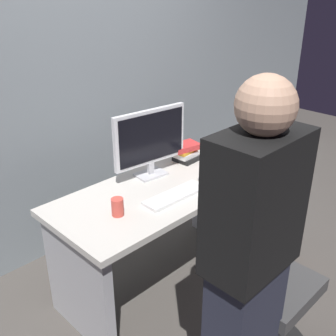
# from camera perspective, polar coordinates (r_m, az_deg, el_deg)

# --- Properties ---
(ground_plane) EXTENTS (9.00, 9.00, 0.00)m
(ground_plane) POSITION_cam_1_polar(r_m,az_deg,el_deg) (2.97, -0.71, -15.23)
(ground_plane) COLOR #4C4742
(wall_back) EXTENTS (6.40, 0.10, 3.00)m
(wall_back) POSITION_cam_1_polar(r_m,az_deg,el_deg) (2.99, -13.22, 16.36)
(wall_back) COLOR gray
(wall_back) RESTS_ON ground
(desk) EXTENTS (1.46, 0.67, 0.73)m
(desk) POSITION_cam_1_polar(r_m,az_deg,el_deg) (2.67, -0.76, -6.92)
(desk) COLOR beige
(desk) RESTS_ON ground
(office_chair) EXTENTS (0.52, 0.52, 0.94)m
(office_chair) POSITION_cam_1_polar(r_m,az_deg,el_deg) (2.32, 12.85, -15.68)
(office_chair) COLOR black
(office_chair) RESTS_ON ground
(person_at_desk) EXTENTS (0.40, 0.24, 1.64)m
(person_at_desk) POSITION_cam_1_polar(r_m,az_deg,el_deg) (1.75, 11.34, -13.49)
(person_at_desk) COLOR #262838
(person_at_desk) RESTS_ON ground
(monitor) EXTENTS (0.54, 0.16, 0.46)m
(monitor) POSITION_cam_1_polar(r_m,az_deg,el_deg) (2.61, -2.52, 4.02)
(monitor) COLOR silver
(monitor) RESTS_ON desk
(keyboard) EXTENTS (0.43, 0.15, 0.02)m
(keyboard) POSITION_cam_1_polar(r_m,az_deg,el_deg) (2.44, 1.04, -3.88)
(keyboard) COLOR white
(keyboard) RESTS_ON desk
(mouse) EXTENTS (0.06, 0.10, 0.03)m
(mouse) POSITION_cam_1_polar(r_m,az_deg,el_deg) (2.63, 5.17, -1.63)
(mouse) COLOR white
(mouse) RESTS_ON desk
(cup_near_keyboard) EXTENTS (0.07, 0.07, 0.10)m
(cup_near_keyboard) POSITION_cam_1_polar(r_m,az_deg,el_deg) (2.26, -7.14, -5.48)
(cup_near_keyboard) COLOR #D84C3F
(cup_near_keyboard) RESTS_ON desk
(book_stack) EXTENTS (0.23, 0.17, 0.13)m
(book_stack) POSITION_cam_1_polar(r_m,az_deg,el_deg) (2.91, 2.43, 2.31)
(book_stack) COLOR black
(book_stack) RESTS_ON desk
(cell_phone) EXTENTS (0.10, 0.15, 0.01)m
(cell_phone) POSITION_cam_1_polar(r_m,az_deg,el_deg) (2.77, 9.61, -0.72)
(cell_phone) COLOR black
(cell_phone) RESTS_ON desk
(handbag) EXTENTS (0.34, 0.14, 0.38)m
(handbag) POSITION_cam_1_polar(r_m,az_deg,el_deg) (3.15, 15.07, -10.46)
(handbag) COLOR brown
(handbag) RESTS_ON ground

